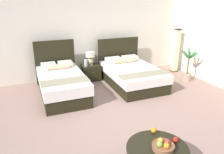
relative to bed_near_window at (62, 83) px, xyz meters
The scene contains 13 objects.
ground_plane 2.03m from the bed_near_window, 58.60° to the right, with size 10.38×9.63×0.02m, color gray.
wall_back 1.91m from the bed_near_window, 51.40° to the left, with size 10.38×0.12×2.50m, color silver.
bed_near_window is the anchor object (origin of this frame).
bed_near_corner 2.09m from the bed_near_window, ahead, with size 1.42×2.17×1.24m.
nightstand 1.33m from the bed_near_window, 37.08° to the left, with size 0.55×0.48×0.49m.
table_lamp 1.40m from the bed_near_window, 37.77° to the left, with size 0.28×0.28×0.42m.
vase 1.20m from the bed_near_window, 40.42° to the left, with size 0.11×0.11×0.21m.
coffee_table 3.52m from the bed_near_window, 76.51° to the right, with size 0.92×0.92×0.44m.
fruit_bowl 3.59m from the bed_near_window, 75.91° to the right, with size 0.33×0.33×0.16m.
loose_apple 3.59m from the bed_near_window, 71.30° to the right, with size 0.08×0.08×0.08m.
loose_orange 3.22m from the bed_near_window, 72.38° to the right, with size 0.09×0.09×0.09m.
floor_lamp_corner 4.12m from the bed_near_window, ahead, with size 0.21×0.21×1.50m.
potted_palm 3.88m from the bed_near_window, ahead, with size 0.55×0.46×1.08m.
Camera 1 is at (-1.85, -3.98, 2.54)m, focal length 35.69 mm.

